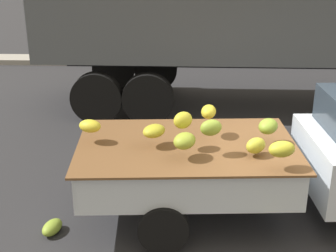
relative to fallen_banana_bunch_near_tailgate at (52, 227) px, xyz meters
The scene contains 3 objects.
ground 3.26m from the fallen_banana_bunch_near_tailgate, 10.49° to the left, with size 220.00×220.00×0.00m, color #28282B.
curb_strip 9.67m from the fallen_banana_bunch_near_tailgate, 70.65° to the left, with size 80.00×0.80×0.16m, color gray.
fallen_banana_bunch_near_tailgate is the anchor object (origin of this frame).
Camera 1 is at (-1.46, -5.97, 3.73)m, focal length 51.30 mm.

